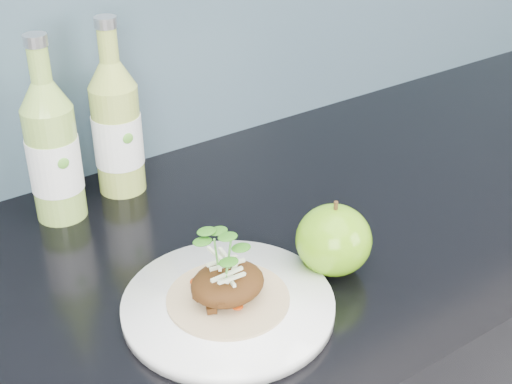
# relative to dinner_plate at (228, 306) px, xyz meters

# --- Properties ---
(dinner_plate) EXTENTS (0.31, 0.31, 0.02)m
(dinner_plate) POSITION_rel_dinner_plate_xyz_m (0.00, 0.00, 0.00)
(dinner_plate) COLOR white
(dinner_plate) RESTS_ON kitchen_counter
(pork_taco) EXTENTS (0.14, 0.14, 0.09)m
(pork_taco) POSITION_rel_dinner_plate_xyz_m (-0.00, 0.00, 0.04)
(pork_taco) COLOR tan
(pork_taco) RESTS_ON dinner_plate
(green_apple) EXTENTS (0.10, 0.10, 0.10)m
(green_apple) POSITION_rel_dinner_plate_xyz_m (0.15, -0.01, 0.04)
(green_apple) COLOR #4E8D0F
(green_apple) RESTS_ON kitchen_counter
(cider_bottle_left) EXTENTS (0.09, 0.09, 0.25)m
(cider_bottle_left) POSITION_rel_dinner_plate_xyz_m (-0.07, 0.30, 0.09)
(cider_bottle_left) COLOR #8EB44B
(cider_bottle_left) RESTS_ON kitchen_counter
(cider_bottle_right) EXTENTS (0.09, 0.09, 0.25)m
(cider_bottle_right) POSITION_rel_dinner_plate_xyz_m (0.03, 0.32, 0.09)
(cider_bottle_right) COLOR #9FB24A
(cider_bottle_right) RESTS_ON kitchen_counter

